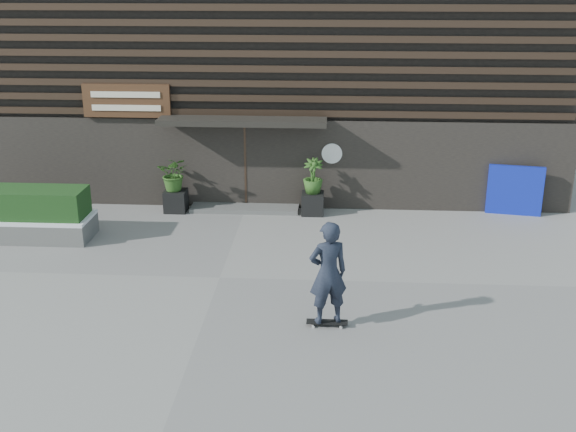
# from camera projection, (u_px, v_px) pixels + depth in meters

# --- Properties ---
(ground) EXTENTS (80.00, 80.00, 0.00)m
(ground) POSITION_uv_depth(u_px,v_px,m) (220.00, 278.00, 15.37)
(ground) COLOR gray
(ground) RESTS_ON ground
(entrance_step) EXTENTS (3.00, 0.80, 0.12)m
(entrance_step) POSITION_uv_depth(u_px,v_px,m) (245.00, 208.00, 19.68)
(entrance_step) COLOR #51514E
(entrance_step) RESTS_ON ground
(planter_pot_left) EXTENTS (0.60, 0.60, 0.60)m
(planter_pot_left) POSITION_uv_depth(u_px,v_px,m) (176.00, 201.00, 19.52)
(planter_pot_left) COLOR black
(planter_pot_left) RESTS_ON ground
(bamboo_left) EXTENTS (0.86, 0.75, 0.96)m
(bamboo_left) POSITION_uv_depth(u_px,v_px,m) (174.00, 174.00, 19.27)
(bamboo_left) COLOR #2D591E
(bamboo_left) RESTS_ON planter_pot_left
(planter_pot_right) EXTENTS (0.60, 0.60, 0.60)m
(planter_pot_right) POSITION_uv_depth(u_px,v_px,m) (313.00, 203.00, 19.30)
(planter_pot_right) COLOR black
(planter_pot_right) RESTS_ON ground
(bamboo_right) EXTENTS (0.54, 0.54, 0.96)m
(bamboo_right) POSITION_uv_depth(u_px,v_px,m) (313.00, 176.00, 19.05)
(bamboo_right) COLOR #2D591E
(bamboo_right) RESTS_ON planter_pot_right
(raised_bed) EXTENTS (3.50, 1.20, 0.50)m
(raised_bed) POSITION_uv_depth(u_px,v_px,m) (23.00, 228.00, 17.61)
(raised_bed) COLOR #52524F
(raised_bed) RESTS_ON ground
(snow_layer) EXTENTS (3.50, 1.20, 0.08)m
(snow_layer) POSITION_uv_depth(u_px,v_px,m) (21.00, 217.00, 17.51)
(snow_layer) COLOR white
(snow_layer) RESTS_ON raised_bed
(hedge) EXTENTS (3.30, 1.00, 0.70)m
(hedge) POSITION_uv_depth(u_px,v_px,m) (19.00, 202.00, 17.38)
(hedge) COLOR #163714
(hedge) RESTS_ON snow_layer
(blue_tarp) EXTENTS (1.46, 0.36, 1.37)m
(blue_tarp) POSITION_uv_depth(u_px,v_px,m) (515.00, 190.00, 19.14)
(blue_tarp) COLOR #0C1AA4
(blue_tarp) RESTS_ON ground
(building) EXTENTS (18.00, 11.00, 8.00)m
(building) POSITION_uv_depth(u_px,v_px,m) (262.00, 45.00, 23.43)
(building) COLOR black
(building) RESTS_ON ground
(skateboarder) EXTENTS (0.84, 0.68, 2.09)m
(skateboarder) POSITION_uv_depth(u_px,v_px,m) (328.00, 273.00, 12.92)
(skateboarder) COLOR black
(skateboarder) RESTS_ON ground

